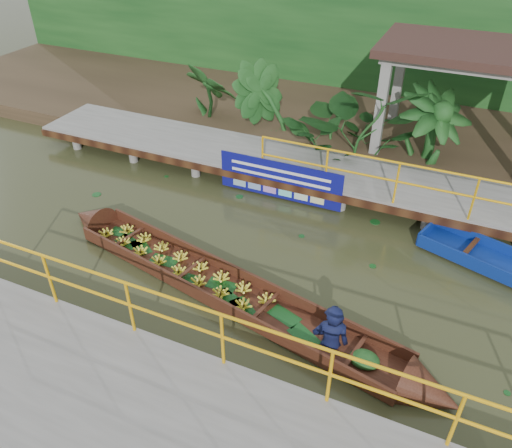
% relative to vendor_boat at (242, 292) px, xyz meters
% --- Properties ---
extents(ground, '(80.00, 80.00, 0.00)m').
position_rel_vendor_boat_xyz_m(ground, '(-0.20, 1.18, -0.27)').
color(ground, '#31361B').
rests_on(ground, ground).
extents(land_strip, '(30.00, 8.00, 0.45)m').
position_rel_vendor_boat_xyz_m(land_strip, '(-0.20, 8.68, -0.04)').
color(land_strip, '#312618').
rests_on(land_strip, ground).
extents(far_dock, '(16.00, 2.06, 1.66)m').
position_rel_vendor_boat_xyz_m(far_dock, '(-0.18, 4.60, 0.21)').
color(far_dock, slate).
rests_on(far_dock, ground).
extents(near_dock, '(18.00, 2.40, 1.73)m').
position_rel_vendor_boat_xyz_m(near_dock, '(0.80, -3.02, 0.04)').
color(near_dock, slate).
rests_on(near_dock, ground).
extents(pavilion, '(4.40, 3.00, 3.00)m').
position_rel_vendor_boat_xyz_m(pavilion, '(2.80, 7.48, 2.55)').
color(pavilion, slate).
rests_on(pavilion, ground).
extents(foliage_backdrop, '(30.00, 0.80, 4.00)m').
position_rel_vendor_boat_xyz_m(foliage_backdrop, '(-0.20, 11.18, 1.73)').
color(foliage_backdrop, '#133C16').
rests_on(foliage_backdrop, ground).
extents(vendor_boat, '(8.91, 2.70, 2.13)m').
position_rel_vendor_boat_xyz_m(vendor_boat, '(0.00, 0.00, 0.00)').
color(vendor_boat, '#35170E').
rests_on(vendor_boat, ground).
extents(blue_banner, '(3.13, 0.04, 0.98)m').
position_rel_vendor_boat_xyz_m(blue_banner, '(-0.71, 3.65, 0.29)').
color(blue_banner, navy).
rests_on(blue_banner, ground).
extents(tropical_plants, '(14.50, 1.50, 1.87)m').
position_rel_vendor_boat_xyz_m(tropical_plants, '(2.05, 6.48, 1.12)').
color(tropical_plants, '#133C16').
rests_on(tropical_plants, ground).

